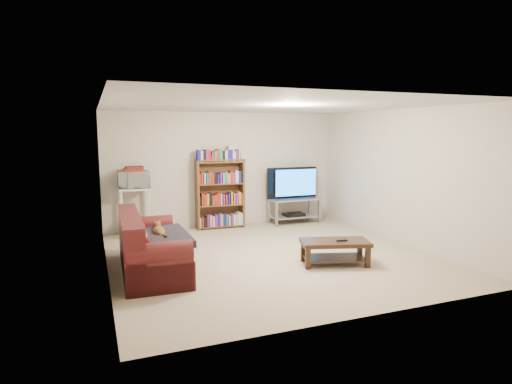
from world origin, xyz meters
name	(u,v)px	position (x,y,z in m)	size (l,w,h in m)	color
floor	(271,256)	(0.00, 0.00, 0.00)	(5.00, 5.00, 0.00)	#C3B090
ceiling	(271,105)	(0.00, 0.00, 2.40)	(5.00, 5.00, 0.00)	white
wall_back	(225,170)	(0.00, 2.50, 1.20)	(5.00, 5.00, 0.00)	beige
wall_front	(365,209)	(0.00, -2.50, 1.20)	(5.00, 5.00, 0.00)	beige
wall_left	(104,190)	(-2.50, 0.00, 1.20)	(5.00, 5.00, 0.00)	beige
wall_right	(399,177)	(2.50, 0.00, 1.20)	(5.00, 5.00, 0.00)	beige
sofa	(147,251)	(-1.96, -0.08, 0.30)	(0.92, 2.01, 0.85)	#501416
blanket	(160,238)	(-1.79, -0.22, 0.51)	(0.77, 0.99, 0.10)	#24212A
cat	(159,231)	(-1.78, -0.04, 0.57)	(0.22, 0.54, 0.16)	brown
coffee_table	(335,248)	(0.73, -0.76, 0.26)	(1.12, 0.79, 0.37)	black
remote	(342,240)	(0.80, -0.83, 0.38)	(0.17, 0.05, 0.02)	black
tv_stand	(294,206)	(1.48, 2.15, 0.37)	(1.10, 0.50, 0.55)	#999EA3
television	(294,183)	(1.48, 2.15, 0.89)	(1.18, 0.16, 0.68)	black
dvd_player	(294,214)	(1.48, 2.15, 0.19)	(0.44, 0.31, 0.06)	black
bookshelf	(220,193)	(-0.17, 2.29, 0.74)	(1.01, 0.35, 1.44)	brown
shelf_clutter	(224,154)	(-0.07, 2.30, 1.54)	(0.74, 0.23, 0.28)	silver
microwave_stand	(135,205)	(-1.90, 2.20, 0.60)	(0.59, 0.43, 0.94)	silver
microwave	(134,179)	(-1.90, 2.20, 1.10)	(0.58, 0.39, 0.32)	silver
game_boxes	(133,170)	(-1.90, 2.20, 1.28)	(0.34, 0.30, 0.05)	maroon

